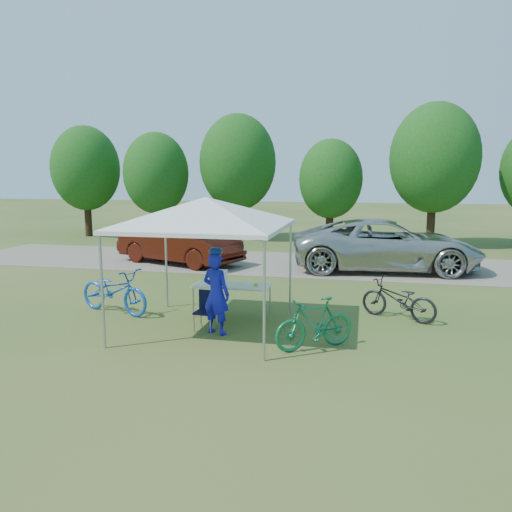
{
  "coord_description": "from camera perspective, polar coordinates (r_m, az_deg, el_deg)",
  "views": [
    {
      "loc": [
        3.11,
        -9.52,
        3.16
      ],
      "look_at": [
        0.59,
        2.0,
        1.24
      ],
      "focal_mm": 35.0,
      "sensor_mm": 36.0,
      "label": 1
    }
  ],
  "objects": [
    {
      "name": "bike_dark",
      "position": [
        11.46,
        15.94,
        -4.8
      ],
      "size": [
        1.8,
        1.29,
        0.9
      ],
      "primitive_type": "imported",
      "rotation": [
        0.0,
        0.0,
        -2.03
      ],
      "color": "black",
      "rests_on": "ground"
    },
    {
      "name": "canopy",
      "position": [
        10.03,
        -5.79,
        6.29
      ],
      "size": [
        4.53,
        4.53,
        3.0
      ],
      "color": "#A5A5AA",
      "rests_on": "ground"
    },
    {
      "name": "bike_blue",
      "position": [
        11.98,
        -15.91,
        -3.82
      ],
      "size": [
        2.12,
        1.29,
        1.05
      ],
      "primitive_type": "imported",
      "rotation": [
        0.0,
        0.0,
        1.25
      ],
      "color": "blue",
      "rests_on": "ground"
    },
    {
      "name": "ice_cream_cup",
      "position": [
        11.1,
        -0.02,
        -3.33
      ],
      "size": [
        0.09,
        0.09,
        0.06
      ],
      "primitive_type": "cylinder",
      "color": "gold",
      "rests_on": "folding_table"
    },
    {
      "name": "cyclist",
      "position": [
        9.99,
        -4.58,
        -4.31
      ],
      "size": [
        0.7,
        0.57,
        1.65
      ],
      "primitive_type": "imported",
      "rotation": [
        0.0,
        0.0,
        2.81
      ],
      "color": "#1718BB",
      "rests_on": "ground"
    },
    {
      "name": "gravel_strip",
      "position": [
        18.07,
        2.22,
        -0.81
      ],
      "size": [
        24.0,
        5.0,
        0.02
      ],
      "primitive_type": "cube",
      "color": "gray",
      "rests_on": "ground"
    },
    {
      "name": "cooler",
      "position": [
        11.34,
        -4.51,
        -2.42
      ],
      "size": [
        0.44,
        0.3,
        0.32
      ],
      "color": "white",
      "rests_on": "folding_table"
    },
    {
      "name": "treeline",
      "position": [
        23.82,
        4.17,
        10.1
      ],
      "size": [
        24.89,
        4.28,
        6.3
      ],
      "color": "#382314",
      "rests_on": "ground"
    },
    {
      "name": "bike_green",
      "position": [
        9.24,
        6.72,
        -7.68
      ],
      "size": [
        1.56,
        1.29,
        0.96
      ],
      "primitive_type": "imported",
      "rotation": [
        0.0,
        0.0,
        -0.96
      ],
      "color": "#1A784B",
      "rests_on": "ground"
    },
    {
      "name": "ground",
      "position": [
        10.5,
        -5.56,
        -8.31
      ],
      "size": [
        100.0,
        100.0,
        0.0
      ],
      "primitive_type": "plane",
      "color": "#2D5119",
      "rests_on": "ground"
    },
    {
      "name": "minivan",
      "position": [
        17.13,
        14.65,
        1.24
      ],
      "size": [
        6.33,
        3.35,
        1.7
      ],
      "primitive_type": "imported",
      "rotation": [
        0.0,
        0.0,
        1.66
      ],
      "color": "#B8B9B4",
      "rests_on": "gravel_strip"
    },
    {
      "name": "sedan",
      "position": [
        18.07,
        -8.76,
        1.64
      ],
      "size": [
        5.04,
        3.25,
        1.57
      ],
      "primitive_type": "imported",
      "rotation": [
        0.0,
        0.0,
        1.2
      ],
      "color": "#46140B",
      "rests_on": "gravel_strip"
    },
    {
      "name": "folding_chair",
      "position": [
        10.4,
        -5.65,
        -5.8
      ],
      "size": [
        0.44,
        0.45,
        0.8
      ],
      "rotation": [
        0.0,
        0.0,
        -0.08
      ],
      "color": "black",
      "rests_on": "ground"
    },
    {
      "name": "folding_table",
      "position": [
        11.29,
        -2.78,
        -3.51
      ],
      "size": [
        1.73,
        0.72,
        0.71
      ],
      "color": "white",
      "rests_on": "ground"
    }
  ]
}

